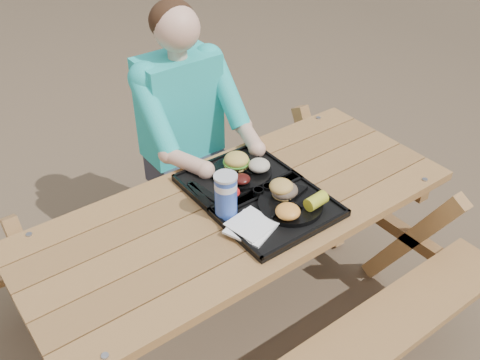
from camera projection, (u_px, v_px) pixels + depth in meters
ground at (240, 325)px, 2.61m from camera, size 60.00×60.00×0.00m
picnic_table at (240, 271)px, 2.39m from camera, size 1.80×1.49×0.75m
tray_near at (279, 213)px, 2.12m from camera, size 0.45×0.35×0.02m
tray_far at (238, 180)px, 2.30m from camera, size 0.45×0.35×0.02m
plate_near at (290, 205)px, 2.13m from camera, size 0.26×0.26×0.02m
plate_far at (242, 172)px, 2.31m from camera, size 0.26×0.26×0.02m
napkin_stack at (251, 227)px, 2.02m from camera, size 0.21×0.21×0.02m
soda_cup at (226, 196)px, 2.05m from camera, size 0.09×0.09×0.18m
condiment_bbq at (258, 192)px, 2.19m from camera, size 0.05×0.05×0.03m
condiment_mustard at (268, 188)px, 2.21m from camera, size 0.05×0.05×0.03m
sandwich at (285, 184)px, 2.14m from camera, size 0.10×0.10×0.11m
mac_cheese at (288, 211)px, 2.04m from camera, size 0.10×0.10×0.05m
corn_cob at (316, 201)px, 2.09m from camera, size 0.10×0.10×0.05m
cutlery_far at (204, 191)px, 2.21m from camera, size 0.05×0.18×0.01m
burger at (236, 157)px, 2.30m from camera, size 0.11×0.11×0.10m
baked_beans at (242, 179)px, 2.22m from camera, size 0.07×0.07×0.03m
potato_salad at (259, 165)px, 2.29m from camera, size 0.09×0.09×0.05m
diner at (184, 148)px, 2.73m from camera, size 0.48×0.84×1.28m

